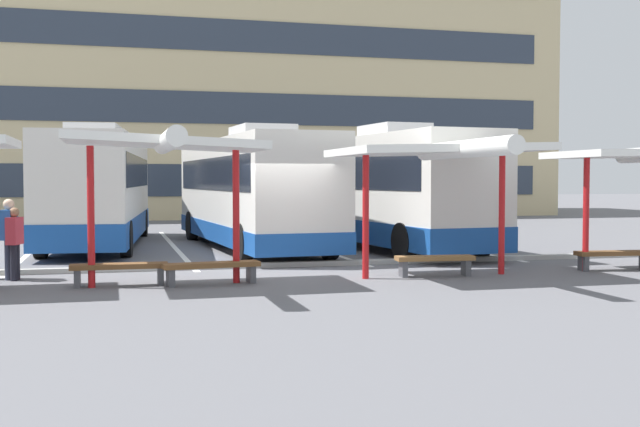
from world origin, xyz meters
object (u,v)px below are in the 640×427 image
Objects in this scene: coach_bus_1 at (251,192)px; bench_5 at (615,256)px; waiting_passenger_3 at (9,233)px; coach_bus_2 at (373,191)px; bench_2 at (119,269)px; waiting_shelter_1 at (165,146)px; bench_4 at (435,261)px; waiting_shelter_2 at (441,152)px; bench_3 at (212,268)px; coach_bus_0 at (100,191)px; waiting_passenger_1 at (15,239)px.

coach_bus_1 is 10.81m from bench_5.
coach_bus_2 is at bearing 30.63° from waiting_passenger_3.
waiting_shelter_1 is at bearing -21.77° from bench_2.
bench_4 is at bearing 2.07° from waiting_shelter_1.
bench_4 is 0.93× the size of bench_5.
waiting_passenger_3 is at bearing -135.37° from coach_bus_1.
coach_bus_1 reaches higher than bench_2.
waiting_passenger_3 is at bearing 144.08° from bench_2.
bench_5 is at bearing 3.67° from waiting_shelter_2.
coach_bus_2 is 7.22× the size of waiting_passenger_3.
coach_bus_2 is 2.80× the size of waiting_shelter_1.
coach_bus_1 is at bearing 74.70° from bench_3.
bench_2 is (0.51, -9.94, -1.42)m from coach_bus_0.
coach_bus_0 reaches higher than waiting_shelter_2.
coach_bus_1 is at bearing 62.79° from bench_2.
bench_4 is (5.80, 0.21, -2.44)m from waiting_shelter_1.
waiting_shelter_2 is at bearing -13.01° from waiting_passenger_3.
waiting_passenger_3 is (-2.24, 1.62, 0.65)m from bench_2.
bench_5 is at bearing -47.67° from coach_bus_1.
coach_bus_0 is 12.48m from bench_4.
waiting_passenger_3 is at bearing 126.31° from waiting_passenger_1.
bench_3 and bench_4 have the same top height.
coach_bus_0 is at bearing 124.75° from waiting_shelter_2.
waiting_shelter_1 is 4.12m from waiting_passenger_3.
bench_4 is at bearing 179.95° from bench_5.
bench_2 is at bearing 171.87° from bench_3.
coach_bus_2 reaches higher than waiting_shelter_1.
waiting_passenger_3 is (-8.93, 2.06, -1.70)m from waiting_shelter_2.
waiting_shelter_2 is (-1.19, -8.06, 0.93)m from coach_bus_2.
coach_bus_2 is (3.89, -0.16, 0.03)m from coach_bus_1.
waiting_passenger_3 reaches higher than bench_4.
coach_bus_1 reaches higher than bench_3.
bench_3 is 4.50m from waiting_passenger_3.
waiting_shelter_1 reaches higher than bench_3.
coach_bus_0 is 0.91× the size of coach_bus_2.
bench_4 is at bearing -10.28° from waiting_passenger_1.
coach_bus_2 is 8.20m from waiting_shelter_2.
bench_2 is at bearing 176.22° from waiting_shelter_2.
bench_3 is 5.44m from waiting_shelter_2.
coach_bus_2 reaches higher than bench_4.
waiting_shelter_2 reaches higher than waiting_passenger_3.
waiting_shelter_1 is (1.41, -10.30, 1.02)m from coach_bus_0.
waiting_shelter_1 reaches higher than waiting_passenger_3.
coach_bus_1 is at bearing 108.81° from bench_4.
bench_4 is (-0.00, 0.29, -2.36)m from waiting_shelter_2.
bench_2 is 11.22m from bench_5.
waiting_shelter_2 reaches higher than bench_4.
coach_bus_2 is 11.79m from waiting_passenger_3.
bench_4 is (-1.19, -7.76, -1.43)m from coach_bus_2.
coach_bus_2 is 7.98m from bench_4.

